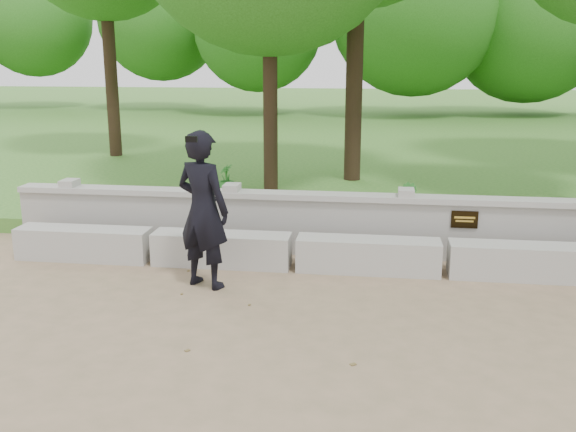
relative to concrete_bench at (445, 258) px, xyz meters
name	(u,v)px	position (x,y,z in m)	size (l,w,h in m)	color
ground	(461,335)	(0.00, -1.90, -0.22)	(80.00, 80.00, 0.00)	#977A5C
lawn	(406,144)	(0.00, 12.10, -0.10)	(40.00, 22.00, 0.25)	#326D24
concrete_bench	(445,258)	(0.00, 0.00, 0.00)	(11.90, 0.45, 0.45)	#A7A59E
parapet_wall	(441,227)	(0.00, 0.70, 0.24)	(12.50, 0.35, 0.90)	#9D9B94
man_main	(203,210)	(-3.01, -0.83, 0.76)	(0.84, 0.78, 1.96)	black
shrub_a	(224,203)	(-3.30, 1.40, 0.32)	(0.31, 0.21, 0.59)	#2A7226
shrub_b	(406,204)	(-0.45, 1.62, 0.35)	(0.36, 0.29, 0.65)	#2A7226
shrub_d	(226,178)	(-3.78, 3.61, 0.29)	(0.30, 0.27, 0.54)	#2A7226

